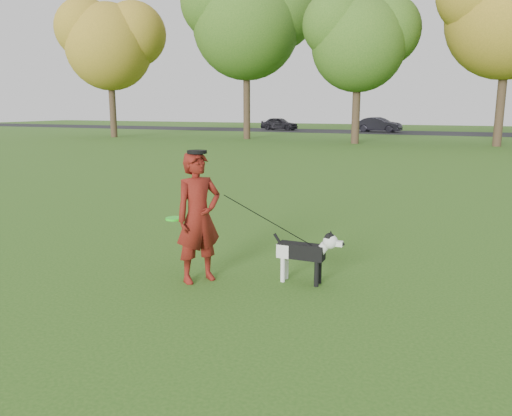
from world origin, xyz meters
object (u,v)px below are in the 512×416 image
at_px(dog, 307,250).
at_px(car_mid, 379,125).
at_px(man, 198,217).
at_px(car_left, 279,124).

distance_m(dog, car_mid, 39.97).
bearing_deg(car_mid, dog, -163.31).
relative_size(man, car_mid, 0.44).
xyz_separation_m(man, car_left, (-13.79, 40.01, -0.23)).
relative_size(man, car_left, 0.48).
xyz_separation_m(dog, car_left, (-15.12, 39.56, 0.18)).
height_order(car_left, car_mid, car_mid).
bearing_deg(car_left, dog, -153.71).
bearing_deg(car_mid, man, -165.28).
distance_m(dog, car_left, 42.35).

